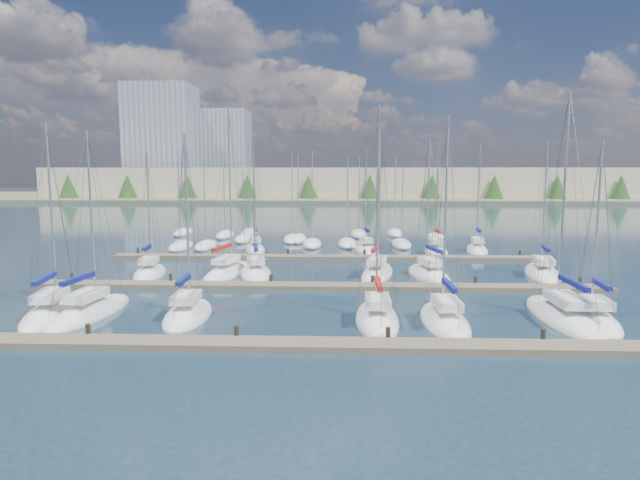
{
  "coord_description": "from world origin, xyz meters",
  "views": [
    {
      "loc": [
        1.48,
        -24.31,
        8.95
      ],
      "look_at": [
        0.0,
        14.0,
        4.0
      ],
      "focal_mm": 30.0,
      "sensor_mm": 36.0,
      "label": 1
    }
  ],
  "objects_px": {
    "sailboat_d": "(377,318)",
    "sailboat_g": "(594,320)",
    "sailboat_l": "(429,274)",
    "sailboat_a": "(54,312)",
    "sailboat_i": "(228,272)",
    "sailboat_r": "(477,250)",
    "sailboat_b": "(90,312)",
    "sailboat_h": "(150,273)",
    "sailboat_q": "(436,251)",
    "sailboat_c": "(188,315)",
    "sailboat_e": "(445,320)",
    "sailboat_n": "(255,249)",
    "sailboat_k": "(377,273)",
    "sailboat_m": "(542,273)",
    "sailboat_j": "(256,273)",
    "sailboat_p": "(366,250)",
    "sailboat_f": "(562,316)"
  },
  "relations": [
    {
      "from": "sailboat_b",
      "to": "sailboat_h",
      "type": "bearing_deg",
      "value": 98.12
    },
    {
      "from": "sailboat_n",
      "to": "sailboat_g",
      "type": "relative_size",
      "value": 1.12
    },
    {
      "from": "sailboat_l",
      "to": "sailboat_a",
      "type": "height_order",
      "value": "sailboat_a"
    },
    {
      "from": "sailboat_e",
      "to": "sailboat_r",
      "type": "relative_size",
      "value": 1.01
    },
    {
      "from": "sailboat_a",
      "to": "sailboat_l",
      "type": "bearing_deg",
      "value": 17.43
    },
    {
      "from": "sailboat_a",
      "to": "sailboat_p",
      "type": "bearing_deg",
      "value": 42.59
    },
    {
      "from": "sailboat_d",
      "to": "sailboat_b",
      "type": "xyz_separation_m",
      "value": [
        -17.91,
        0.78,
        -0.01
      ]
    },
    {
      "from": "sailboat_l",
      "to": "sailboat_a",
      "type": "distance_m",
      "value": 28.85
    },
    {
      "from": "sailboat_c",
      "to": "sailboat_q",
      "type": "bearing_deg",
      "value": 50.73
    },
    {
      "from": "sailboat_m",
      "to": "sailboat_i",
      "type": "xyz_separation_m",
      "value": [
        -27.32,
        -0.48,
        0.02
      ]
    },
    {
      "from": "sailboat_n",
      "to": "sailboat_r",
      "type": "bearing_deg",
      "value": -11.0
    },
    {
      "from": "sailboat_m",
      "to": "sailboat_p",
      "type": "height_order",
      "value": "sailboat_m"
    },
    {
      "from": "sailboat_e",
      "to": "sailboat_j",
      "type": "relative_size",
      "value": 1.0
    },
    {
      "from": "sailboat_n",
      "to": "sailboat_c",
      "type": "xyz_separation_m",
      "value": [
        0.26,
        -27.75,
        -0.02
      ]
    },
    {
      "from": "sailboat_g",
      "to": "sailboat_a",
      "type": "bearing_deg",
      "value": -173.97
    },
    {
      "from": "sailboat_c",
      "to": "sailboat_b",
      "type": "bearing_deg",
      "value": 173.66
    },
    {
      "from": "sailboat_i",
      "to": "sailboat_r",
      "type": "relative_size",
      "value": 1.17
    },
    {
      "from": "sailboat_q",
      "to": "sailboat_b",
      "type": "distance_m",
      "value": 37.36
    },
    {
      "from": "sailboat_g",
      "to": "sailboat_b",
      "type": "height_order",
      "value": "sailboat_b"
    },
    {
      "from": "sailboat_m",
      "to": "sailboat_h",
      "type": "relative_size",
      "value": 1.08
    },
    {
      "from": "sailboat_e",
      "to": "sailboat_d",
      "type": "xyz_separation_m",
      "value": [
        -3.97,
        0.33,
        0.0
      ]
    },
    {
      "from": "sailboat_m",
      "to": "sailboat_a",
      "type": "height_order",
      "value": "sailboat_a"
    },
    {
      "from": "sailboat_h",
      "to": "sailboat_q",
      "type": "bearing_deg",
      "value": 18.93
    },
    {
      "from": "sailboat_f",
      "to": "sailboat_b",
      "type": "height_order",
      "value": "sailboat_f"
    },
    {
      "from": "sailboat_m",
      "to": "sailboat_i",
      "type": "bearing_deg",
      "value": -166.55
    },
    {
      "from": "sailboat_q",
      "to": "sailboat_d",
      "type": "relative_size",
      "value": 0.75
    },
    {
      "from": "sailboat_q",
      "to": "sailboat_r",
      "type": "bearing_deg",
      "value": 17.8
    },
    {
      "from": "sailboat_r",
      "to": "sailboat_l",
      "type": "relative_size",
      "value": 1.02
    },
    {
      "from": "sailboat_n",
      "to": "sailboat_e",
      "type": "bearing_deg",
      "value": -73.35
    },
    {
      "from": "sailboat_a",
      "to": "sailboat_h",
      "type": "distance_m",
      "value": 13.0
    },
    {
      "from": "sailboat_q",
      "to": "sailboat_d",
      "type": "height_order",
      "value": "sailboat_d"
    },
    {
      "from": "sailboat_h",
      "to": "sailboat_k",
      "type": "bearing_deg",
      "value": -6.16
    },
    {
      "from": "sailboat_p",
      "to": "sailboat_g",
      "type": "relative_size",
      "value": 1.05
    },
    {
      "from": "sailboat_c",
      "to": "sailboat_d",
      "type": "bearing_deg",
      "value": -4.71
    },
    {
      "from": "sailboat_q",
      "to": "sailboat_h",
      "type": "height_order",
      "value": "sailboat_h"
    },
    {
      "from": "sailboat_r",
      "to": "sailboat_d",
      "type": "relative_size",
      "value": 0.94
    },
    {
      "from": "sailboat_p",
      "to": "sailboat_h",
      "type": "bearing_deg",
      "value": -148.24
    },
    {
      "from": "sailboat_m",
      "to": "sailboat_e",
      "type": "distance_m",
      "value": 19.01
    },
    {
      "from": "sailboat_b",
      "to": "sailboat_n",
      "type": "bearing_deg",
      "value": 82.01
    },
    {
      "from": "sailboat_k",
      "to": "sailboat_b",
      "type": "height_order",
      "value": "sailboat_k"
    },
    {
      "from": "sailboat_j",
      "to": "sailboat_n",
      "type": "height_order",
      "value": "sailboat_n"
    },
    {
      "from": "sailboat_j",
      "to": "sailboat_h",
      "type": "relative_size",
      "value": 1.13
    },
    {
      "from": "sailboat_b",
      "to": "sailboat_l",
      "type": "bearing_deg",
      "value": 34.19
    },
    {
      "from": "sailboat_q",
      "to": "sailboat_k",
      "type": "bearing_deg",
      "value": -117.71
    },
    {
      "from": "sailboat_d",
      "to": "sailboat_g",
      "type": "bearing_deg",
      "value": 0.88
    },
    {
      "from": "sailboat_j",
      "to": "sailboat_g",
      "type": "height_order",
      "value": "sailboat_j"
    },
    {
      "from": "sailboat_c",
      "to": "sailboat_e",
      "type": "bearing_deg",
      "value": -5.44
    },
    {
      "from": "sailboat_j",
      "to": "sailboat_g",
      "type": "relative_size",
      "value": 1.12
    },
    {
      "from": "sailboat_l",
      "to": "sailboat_p",
      "type": "relative_size",
      "value": 1.03
    },
    {
      "from": "sailboat_k",
      "to": "sailboat_g",
      "type": "xyz_separation_m",
      "value": [
        11.85,
        -14.2,
        0.0
      ]
    }
  ]
}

